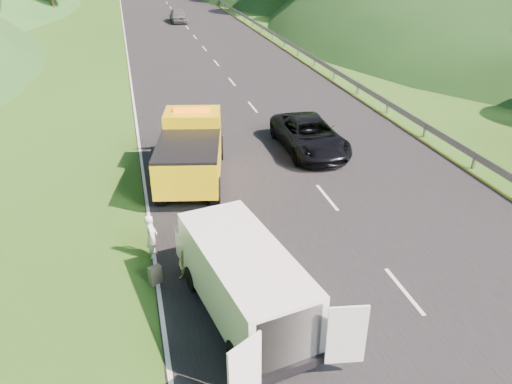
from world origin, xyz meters
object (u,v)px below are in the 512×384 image
object	(u,v)px
white_van	(242,277)
suitcase	(155,275)
woman	(154,257)
tow_truck	(191,150)
passing_suv	(309,151)
child	(187,280)

from	to	relation	value
white_van	suitcase	distance (m)	3.05
woman	suitcase	bearing A→B (deg)	-174.57
tow_truck	suitcase	size ratio (longest dim) A/B	11.33
woman	passing_suv	world-z (taller)	passing_suv
suitcase	passing_suv	bearing A→B (deg)	47.34
tow_truck	passing_suv	size ratio (longest dim) A/B	1.21
white_van	woman	world-z (taller)	white_van
woman	suitcase	size ratio (longest dim) A/B	2.52
woman	white_van	bearing A→B (deg)	-140.42
tow_truck	white_van	bearing A→B (deg)	-76.79
white_van	woman	distance (m)	4.16
passing_suv	woman	bearing A→B (deg)	-138.05
child	white_van	bearing A→B (deg)	-30.23
woman	suitcase	xyz separation A→B (m)	(-0.04, -1.43, 0.30)
tow_truck	suitcase	world-z (taller)	tow_truck
woman	child	xyz separation A→B (m)	(0.88, -1.49, 0.00)
white_van	child	size ratio (longest dim) A/B	6.19
child	passing_suv	world-z (taller)	passing_suv
white_van	passing_suv	world-z (taller)	white_van
tow_truck	white_van	xyz separation A→B (m)	(0.10, -8.77, -0.12)
passing_suv	child	bearing A→B (deg)	-129.29
woman	passing_suv	size ratio (longest dim) A/B	0.27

